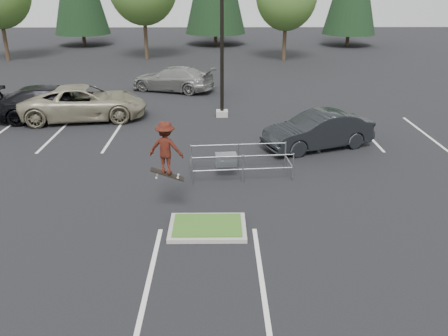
{
  "coord_description": "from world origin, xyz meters",
  "views": [
    {
      "loc": [
        0.34,
        -11.98,
        6.73
      ],
      "look_at": [
        0.49,
        1.5,
        1.3
      ],
      "focal_mm": 38.0,
      "sensor_mm": 36.0,
      "label": 1
    }
  ],
  "objects_px": {
    "car_l_black": "(54,103)",
    "light_pole": "(222,26)",
    "car_far_silver": "(174,79)",
    "car_r_charc": "(318,131)",
    "car_l_tan": "(84,103)",
    "skateboarder": "(166,148)",
    "cart_corral": "(229,159)"
  },
  "relations": [
    {
      "from": "light_pole",
      "to": "cart_corral",
      "type": "relative_size",
      "value": 2.72
    },
    {
      "from": "skateboarder",
      "to": "car_r_charc",
      "type": "relative_size",
      "value": 0.39
    },
    {
      "from": "light_pole",
      "to": "car_far_silver",
      "type": "distance_m",
      "value": 7.71
    },
    {
      "from": "car_l_black",
      "to": "car_far_silver",
      "type": "xyz_separation_m",
      "value": [
        5.5,
        6.5,
        -0.09
      ]
    },
    {
      "from": "cart_corral",
      "to": "car_far_silver",
      "type": "distance_m",
      "value": 14.4
    },
    {
      "from": "car_l_black",
      "to": "car_r_charc",
      "type": "height_order",
      "value": "car_l_black"
    },
    {
      "from": "car_l_tan",
      "to": "car_far_silver",
      "type": "distance_m",
      "value": 7.63
    },
    {
      "from": "light_pole",
      "to": "cart_corral",
      "type": "height_order",
      "value": "light_pole"
    },
    {
      "from": "cart_corral",
      "to": "car_r_charc",
      "type": "xyz_separation_m",
      "value": [
        3.79,
        3.04,
        0.12
      ]
    },
    {
      "from": "car_l_black",
      "to": "car_r_charc",
      "type": "distance_m",
      "value": 13.29
    },
    {
      "from": "car_r_charc",
      "to": "car_l_black",
      "type": "bearing_deg",
      "value": -131.19
    },
    {
      "from": "skateboarder",
      "to": "light_pole",
      "type": "bearing_deg",
      "value": -86.79
    },
    {
      "from": "car_l_black",
      "to": "light_pole",
      "type": "bearing_deg",
      "value": -94.08
    },
    {
      "from": "cart_corral",
      "to": "car_far_silver",
      "type": "bearing_deg",
      "value": 97.92
    },
    {
      "from": "light_pole",
      "to": "car_l_tan",
      "type": "height_order",
      "value": "light_pole"
    },
    {
      "from": "car_l_tan",
      "to": "car_l_black",
      "type": "bearing_deg",
      "value": 81.35
    },
    {
      "from": "cart_corral",
      "to": "car_far_silver",
      "type": "relative_size",
      "value": 0.7
    },
    {
      "from": "car_l_black",
      "to": "skateboarder",
      "type": "bearing_deg",
      "value": -154.52
    },
    {
      "from": "car_l_tan",
      "to": "car_far_silver",
      "type": "relative_size",
      "value": 1.17
    },
    {
      "from": "car_l_tan",
      "to": "car_r_charc",
      "type": "height_order",
      "value": "car_l_tan"
    },
    {
      "from": "skateboarder",
      "to": "car_far_silver",
      "type": "xyz_separation_m",
      "value": [
        -1.3,
        17.0,
        -1.36
      ]
    },
    {
      "from": "light_pole",
      "to": "skateboarder",
      "type": "height_order",
      "value": "light_pole"
    },
    {
      "from": "light_pole",
      "to": "car_far_silver",
      "type": "xyz_separation_m",
      "value": [
        -3.0,
        6.0,
        -3.79
      ]
    },
    {
      "from": "light_pole",
      "to": "car_l_black",
      "type": "relative_size",
      "value": 1.72
    },
    {
      "from": "cart_corral",
      "to": "car_l_black",
      "type": "distance_m",
      "value": 11.52
    },
    {
      "from": "light_pole",
      "to": "car_l_black",
      "type": "xyz_separation_m",
      "value": [
        -8.5,
        -0.5,
        -3.71
      ]
    },
    {
      "from": "skateboarder",
      "to": "car_r_charc",
      "type": "xyz_separation_m",
      "value": [
        5.7,
        6.0,
        -1.36
      ]
    },
    {
      "from": "cart_corral",
      "to": "car_far_silver",
      "type": "height_order",
      "value": "car_far_silver"
    },
    {
      "from": "car_far_silver",
      "to": "car_r_charc",
      "type": "bearing_deg",
      "value": 52.25
    },
    {
      "from": "light_pole",
      "to": "car_l_black",
      "type": "bearing_deg",
      "value": -176.63
    },
    {
      "from": "skateboarder",
      "to": "car_r_charc",
      "type": "bearing_deg",
      "value": -121.53
    },
    {
      "from": "skateboarder",
      "to": "cart_corral",
      "type": "bearing_deg",
      "value": -110.82
    }
  ]
}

